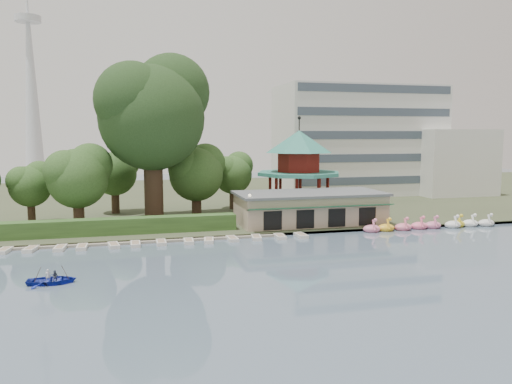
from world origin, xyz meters
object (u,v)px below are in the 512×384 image
object	(u,v)px
big_tree	(153,109)
rowboat_with_passengers	(52,277)
pavilion	(299,162)
boathouse	(310,207)
dock	(131,242)

from	to	relation	value
big_tree	rowboat_with_passengers	world-z (taller)	big_tree
pavilion	big_tree	bearing A→B (deg)	-169.70
boathouse	pavilion	distance (m)	11.43
dock	boathouse	world-z (taller)	boathouse
dock	big_tree	size ratio (longest dim) A/B	1.57
boathouse	rowboat_with_passengers	size ratio (longest dim) A/B	3.52
dock	rowboat_with_passengers	bearing A→B (deg)	-114.26
dock	rowboat_with_passengers	xyz separation A→B (m)	(-6.05, -13.43, 0.42)
dock	boathouse	xyz separation A→B (m)	(22.00, 4.77, 2.25)
boathouse	rowboat_with_passengers	xyz separation A→B (m)	(-28.05, -18.21, -1.83)
boathouse	rowboat_with_passengers	world-z (taller)	boathouse
big_tree	pavilion	bearing A→B (deg)	10.30
rowboat_with_passengers	dock	bearing A→B (deg)	65.74
boathouse	big_tree	size ratio (longest dim) A/B	0.86
boathouse	rowboat_with_passengers	bearing A→B (deg)	-147.02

